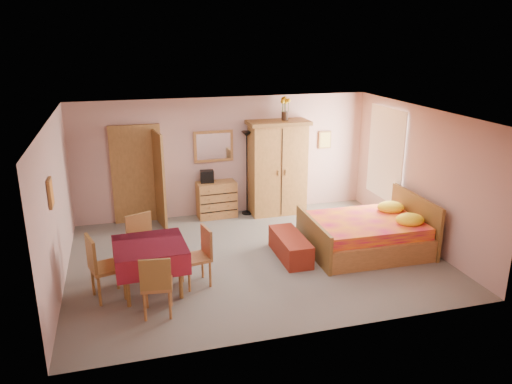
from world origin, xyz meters
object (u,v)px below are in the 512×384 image
object	(u,v)px
chair_south	(157,284)
chair_west	(107,267)
floor_lamp	(247,173)
bench	(290,246)
chair_north	(145,245)
wall_mirror	(214,146)
dining_table	(151,267)
bed	(365,225)
stereo	(207,176)
chair_east	(195,257)
wardrobe	(278,168)
chest_of_drawers	(217,200)
sunflower_vase	(285,108)

from	to	relation	value
chair_south	chair_west	size ratio (longest dim) A/B	0.92
floor_lamp	chair_west	world-z (taller)	floor_lamp
bench	chair_north	world-z (taller)	chair_north
wall_mirror	chair_north	bearing A→B (deg)	-124.84
dining_table	chair_west	bearing A→B (deg)	-176.00
bed	dining_table	world-z (taller)	bed
wall_mirror	bench	world-z (taller)	wall_mirror
stereo	chair_east	distance (m)	3.16
stereo	floor_lamp	xyz separation A→B (m)	(0.88, -0.04, 0.01)
stereo	chair_south	size ratio (longest dim) A/B	0.29
wardrobe	chair_west	distance (m)	4.73
bench	chair_north	bearing A→B (deg)	178.79
chest_of_drawers	wall_mirror	bearing A→B (deg)	86.88
chair_north	bench	bearing A→B (deg)	156.61
wardrobe	dining_table	bearing A→B (deg)	-136.51
sunflower_vase	dining_table	bearing A→B (deg)	-137.27
bench	chair_north	xyz separation A→B (m)	(-2.55, 0.05, 0.30)
stereo	bench	bearing A→B (deg)	-66.75
chest_of_drawers	chair_north	bearing A→B (deg)	-128.61
wall_mirror	dining_table	xyz separation A→B (m)	(-1.64, -3.20, -1.15)
chair_north	wardrobe	bearing A→B (deg)	-165.53
wardrobe	chair_west	xyz separation A→B (m)	(-3.66, -2.94, -0.53)
dining_table	chair_east	xyz separation A→B (m)	(0.70, 0.00, 0.08)
wall_mirror	dining_table	size ratio (longest dim) A/B	0.80
chest_of_drawers	bed	distance (m)	3.40
chest_of_drawers	sunflower_vase	size ratio (longest dim) A/B	1.67
stereo	chair_west	size ratio (longest dim) A/B	0.27
floor_lamp	sunflower_vase	bearing A→B (deg)	-5.47
chest_of_drawers	floor_lamp	bearing A→B (deg)	-1.81
floor_lamp	sunflower_vase	xyz separation A→B (m)	(0.83, -0.08, 1.41)
wall_mirror	wardrobe	size ratio (longest dim) A/B	0.41
chair_south	bed	bearing A→B (deg)	24.70
stereo	sunflower_vase	distance (m)	2.23
bench	dining_table	world-z (taller)	dining_table
chest_of_drawers	sunflower_vase	xyz separation A→B (m)	(1.52, -0.06, 1.95)
floor_lamp	chair_north	bearing A→B (deg)	-135.01
chair_south	chair_north	bearing A→B (deg)	100.54
sunflower_vase	chair_south	bearing A→B (deg)	-130.61
wall_mirror	chair_west	distance (m)	4.10
chair_west	chair_east	distance (m)	1.36
bed	chest_of_drawers	bearing A→B (deg)	133.78
floor_lamp	chair_north	distance (m)	3.39
chest_of_drawers	wardrobe	size ratio (longest dim) A/B	0.40
dining_table	chair_south	bearing A→B (deg)	-87.27
wardrobe	bed	world-z (taller)	wardrobe
sunflower_vase	wardrobe	bearing A→B (deg)	-170.46
dining_table	chest_of_drawers	bearing A→B (deg)	61.21
stereo	sunflower_vase	world-z (taller)	sunflower_vase
chest_of_drawers	chair_north	distance (m)	2.90
wall_mirror	stereo	size ratio (longest dim) A/B	3.08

